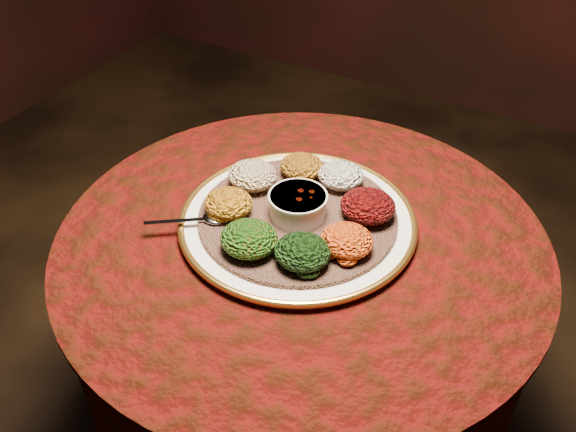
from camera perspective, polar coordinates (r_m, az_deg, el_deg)
The scene contains 13 objects.
table at distance 1.37m, azimuth 1.13°, elevation -7.54°, with size 0.96×0.96×0.73m.
platter at distance 1.26m, azimuth 0.86°, elevation -0.45°, with size 0.54×0.54×0.02m.
injera at distance 1.26m, azimuth 0.87°, elevation -0.07°, with size 0.39×0.39×0.01m, color #8A5A45.
stew_bowl at distance 1.24m, azimuth 0.88°, elevation 1.11°, with size 0.12×0.12×0.05m.
spoon at distance 1.24m, azimuth -7.20°, elevation -0.25°, with size 0.13×0.10×0.01m.
portion_ayib at distance 1.32m, azimuth 4.71°, elevation 3.62°, with size 0.10×0.09×0.05m, color white.
portion_kitfo at distance 1.24m, azimuth 7.11°, elevation 0.90°, with size 0.11×0.10×0.05m, color black.
portion_tikil at distance 1.16m, azimuth 5.25°, elevation -2.18°, with size 0.10×0.09×0.05m, color #C58D10.
portion_gomen at distance 1.14m, azimuth 1.29°, elevation -3.20°, with size 0.10×0.10×0.05m, color black.
portion_mixveg at distance 1.16m, azimuth -3.49°, elevation -2.03°, with size 0.11×0.10×0.05m, color #A92E0A.
portion_kik at distance 1.25m, azimuth -5.31°, elevation 1.14°, with size 0.10×0.09×0.05m, color #BF8310.
portion_timatim at distance 1.32m, azimuth -3.18°, elevation 3.63°, with size 0.10×0.10×0.05m, color maroon.
portion_shiro at distance 1.35m, azimuth 1.24°, elevation 4.43°, with size 0.09×0.09×0.04m, color #9D5312.
Camera 1 is at (0.43, -0.84, 1.55)m, focal length 40.00 mm.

